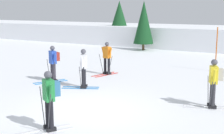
{
  "coord_description": "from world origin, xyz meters",
  "views": [
    {
      "loc": [
        5.84,
        -8.28,
        3.36
      ],
      "look_at": [
        -0.98,
        3.22,
        0.9
      ],
      "focal_mm": 50.11,
      "sensor_mm": 36.0,
      "label": 1
    }
  ],
  "objects_px": {
    "skier_white": "(83,67)",
    "trail_marker_pole": "(216,49)",
    "skier_orange": "(107,57)",
    "skier_blue": "(53,62)",
    "conifer_far_centre": "(144,22)",
    "skier_yellow": "(214,81)",
    "conifer_far_right": "(119,18)",
    "skier_green": "(50,98)"
  },
  "relations": [
    {
      "from": "conifer_far_right",
      "to": "skier_green",
      "type": "bearing_deg",
      "value": -65.59
    },
    {
      "from": "skier_orange",
      "to": "skier_blue",
      "type": "height_order",
      "value": "same"
    },
    {
      "from": "skier_yellow",
      "to": "conifer_far_centre",
      "type": "xyz_separation_m",
      "value": [
        -8.75,
        13.08,
        1.37
      ]
    },
    {
      "from": "skier_yellow",
      "to": "skier_white",
      "type": "bearing_deg",
      "value": -179.91
    },
    {
      "from": "skier_yellow",
      "to": "conifer_far_right",
      "type": "bearing_deg",
      "value": 128.38
    },
    {
      "from": "skier_orange",
      "to": "conifer_far_centre",
      "type": "bearing_deg",
      "value": 104.48
    },
    {
      "from": "skier_yellow",
      "to": "skier_blue",
      "type": "bearing_deg",
      "value": 177.94
    },
    {
      "from": "skier_green",
      "to": "trail_marker_pole",
      "type": "distance_m",
      "value": 11.39
    },
    {
      "from": "skier_green",
      "to": "skier_blue",
      "type": "distance_m",
      "value": 6.14
    },
    {
      "from": "skier_blue",
      "to": "trail_marker_pole",
      "type": "bearing_deg",
      "value": 47.36
    },
    {
      "from": "skier_green",
      "to": "conifer_far_centre",
      "type": "height_order",
      "value": "conifer_far_centre"
    },
    {
      "from": "skier_green",
      "to": "skier_white",
      "type": "bearing_deg",
      "value": 114.69
    },
    {
      "from": "skier_yellow",
      "to": "skier_green",
      "type": "bearing_deg",
      "value": -127.98
    },
    {
      "from": "skier_green",
      "to": "skier_blue",
      "type": "relative_size",
      "value": 1.0
    },
    {
      "from": "skier_white",
      "to": "skier_orange",
      "type": "height_order",
      "value": "same"
    },
    {
      "from": "skier_green",
      "to": "conifer_far_centre",
      "type": "distance_m",
      "value": 18.34
    },
    {
      "from": "skier_orange",
      "to": "trail_marker_pole",
      "type": "xyz_separation_m",
      "value": [
        4.72,
        3.79,
        0.3
      ]
    },
    {
      "from": "skier_green",
      "to": "trail_marker_pole",
      "type": "relative_size",
      "value": 0.7
    },
    {
      "from": "skier_blue",
      "to": "skier_orange",
      "type": "bearing_deg",
      "value": 64.79
    },
    {
      "from": "conifer_far_right",
      "to": "skier_white",
      "type": "bearing_deg",
      "value": -65.66
    },
    {
      "from": "trail_marker_pole",
      "to": "conifer_far_centre",
      "type": "xyz_separation_m",
      "value": [
        -7.32,
        6.3,
        1.11
      ]
    },
    {
      "from": "skier_green",
      "to": "skier_orange",
      "type": "distance_m",
      "value": 7.88
    },
    {
      "from": "skier_yellow",
      "to": "skier_orange",
      "type": "xyz_separation_m",
      "value": [
        -6.14,
        2.99,
        -0.04
      ]
    },
    {
      "from": "skier_yellow",
      "to": "skier_white",
      "type": "distance_m",
      "value": 5.49
    },
    {
      "from": "trail_marker_pole",
      "to": "conifer_far_right",
      "type": "height_order",
      "value": "conifer_far_right"
    },
    {
      "from": "skier_green",
      "to": "conifer_far_right",
      "type": "bearing_deg",
      "value": 114.41
    },
    {
      "from": "conifer_far_right",
      "to": "conifer_far_centre",
      "type": "xyz_separation_m",
      "value": [
        4.05,
        -3.07,
        -0.2
      ]
    },
    {
      "from": "skier_green",
      "to": "skier_white",
      "type": "relative_size",
      "value": 1.0
    },
    {
      "from": "skier_green",
      "to": "conifer_far_centre",
      "type": "xyz_separation_m",
      "value": [
        -5.29,
        17.51,
        1.37
      ]
    },
    {
      "from": "conifer_far_right",
      "to": "conifer_far_centre",
      "type": "distance_m",
      "value": 5.09
    },
    {
      "from": "skier_blue",
      "to": "conifer_far_centre",
      "type": "bearing_deg",
      "value": 95.92
    },
    {
      "from": "skier_yellow",
      "to": "skier_orange",
      "type": "height_order",
      "value": "same"
    },
    {
      "from": "conifer_far_right",
      "to": "skier_orange",
      "type": "bearing_deg",
      "value": -63.18
    },
    {
      "from": "skier_white",
      "to": "trail_marker_pole",
      "type": "xyz_separation_m",
      "value": [
        4.06,
        6.79,
        0.3
      ]
    },
    {
      "from": "skier_green",
      "to": "skier_blue",
      "type": "bearing_deg",
      "value": 130.18
    },
    {
      "from": "skier_white",
      "to": "trail_marker_pole",
      "type": "relative_size",
      "value": 0.7
    },
    {
      "from": "skier_orange",
      "to": "skier_blue",
      "type": "distance_m",
      "value": 3.0
    },
    {
      "from": "trail_marker_pole",
      "to": "skier_green",
      "type": "bearing_deg",
      "value": -100.29
    },
    {
      "from": "skier_green",
      "to": "conifer_far_right",
      "type": "relative_size",
      "value": 0.41
    },
    {
      "from": "skier_white",
      "to": "trail_marker_pole",
      "type": "distance_m",
      "value": 7.92
    },
    {
      "from": "skier_blue",
      "to": "conifer_far_centre",
      "type": "height_order",
      "value": "conifer_far_centre"
    },
    {
      "from": "skier_blue",
      "to": "conifer_far_centre",
      "type": "distance_m",
      "value": 12.96
    }
  ]
}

